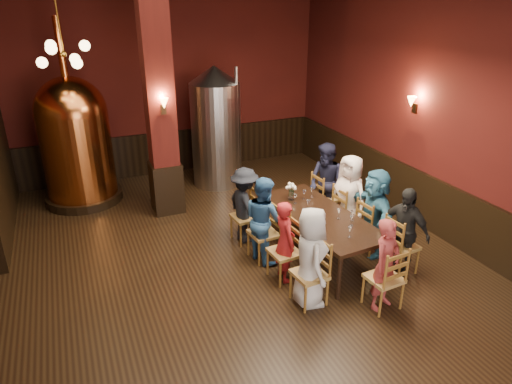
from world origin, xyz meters
name	(u,v)px	position (x,y,z in m)	size (l,w,h in m)	color
room	(226,137)	(0.00, 0.00, 2.25)	(10.00, 10.02, 4.50)	black
wainscot_right	(435,206)	(3.96, 0.00, 0.50)	(0.08, 9.90, 1.00)	black
wainscot_back	(159,153)	(0.00, 4.96, 0.50)	(7.90, 0.08, 1.00)	black
column	(159,99)	(-0.30, 2.80, 2.25)	(0.58, 0.58, 4.50)	#46120F
pendant_cluster	(64,54)	(-1.80, 2.90, 3.10)	(0.90, 0.90, 1.70)	#A57226
sconce_wall	(415,104)	(3.90, 0.80, 2.20)	(0.20, 0.20, 0.36)	black
sconce_column	(163,105)	(-0.30, 2.50, 2.20)	(0.20, 0.20, 0.36)	black
dining_table	(319,218)	(1.60, 0.10, 0.69)	(1.19, 2.47, 0.75)	black
chair_0	(309,274)	(0.83, -0.97, 0.46)	(0.46, 0.46, 0.92)	brown
person_0	(310,257)	(0.83, -0.97, 0.73)	(0.71, 0.46, 1.45)	silver
chair_1	(285,252)	(0.78, -0.30, 0.46)	(0.46, 0.46, 0.92)	brown
person_1	(285,241)	(0.78, -0.30, 0.64)	(0.47, 0.31, 1.28)	#A81C21
chair_2	(264,233)	(0.73, 0.36, 0.46)	(0.46, 0.46, 0.92)	brown
person_2	(264,219)	(0.73, 0.36, 0.71)	(0.69, 0.34, 1.43)	#2C5C95
chair_3	(245,217)	(0.67, 1.03, 0.46)	(0.46, 0.46, 0.92)	brown
person_3	(245,205)	(0.67, 1.03, 0.68)	(0.87, 0.50, 1.35)	black
chair_4	(402,245)	(2.53, -0.83, 0.46)	(0.46, 0.46, 0.92)	brown
person_4	(404,231)	(2.53, -0.83, 0.71)	(0.83, 0.35, 1.42)	black
chair_5	(372,227)	(2.47, -0.16, 0.46)	(0.46, 0.46, 0.92)	brown
person_5	(374,212)	(2.47, -0.16, 0.74)	(1.38, 0.44, 1.48)	teal
chair_6	(347,212)	(2.42, 0.50, 0.46)	(0.46, 0.46, 0.92)	brown
person_6	(349,197)	(2.42, 0.50, 0.76)	(0.74, 0.48, 1.51)	white
chair_7	(325,198)	(2.37, 1.17, 0.46)	(0.46, 0.46, 0.92)	brown
person_7	(326,183)	(2.37, 1.17, 0.76)	(0.74, 0.37, 1.53)	black
chair_8	(384,278)	(1.72, -1.44, 0.46)	(0.46, 0.46, 0.92)	brown
person_8	(386,265)	(1.72, -1.44, 0.67)	(0.49, 0.32, 1.34)	maroon
copper_kettle	(75,139)	(-1.82, 3.96, 1.34)	(1.55, 1.55, 3.66)	black
steel_vessel	(216,127)	(1.09, 3.79, 1.32)	(1.38, 1.38, 2.65)	#B2B2B7
rose_vase	(291,189)	(1.44, 0.79, 0.96)	(0.19, 0.19, 0.32)	white
wine_glass_0	(350,232)	(1.61, -0.73, 0.83)	(0.07, 0.07, 0.17)	white
wine_glass_1	(352,216)	(1.95, -0.30, 0.83)	(0.07, 0.07, 0.17)	white
wine_glass_2	(312,193)	(1.81, 0.74, 0.83)	(0.07, 0.07, 0.17)	white
wine_glass_3	(339,214)	(1.79, -0.16, 0.83)	(0.07, 0.07, 0.17)	white
wine_glass_4	(323,223)	(1.40, -0.34, 0.83)	(0.07, 0.07, 0.17)	white
wine_glass_5	(308,205)	(1.51, 0.33, 0.83)	(0.07, 0.07, 0.17)	white
wine_glass_6	(295,199)	(1.43, 0.63, 0.83)	(0.07, 0.07, 0.17)	white
wine_glass_7	(304,195)	(1.65, 0.72, 0.83)	(0.07, 0.07, 0.17)	white
wine_glass_8	(352,220)	(1.85, -0.42, 0.83)	(0.07, 0.07, 0.17)	white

